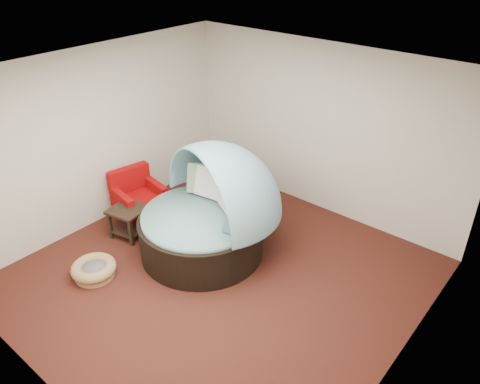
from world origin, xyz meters
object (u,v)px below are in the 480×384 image
Objects in this scene: pet_basket at (94,269)px; red_armchair at (138,197)px; canopy_daybed at (207,205)px; side_table at (129,218)px.

red_armchair is (-0.71, 1.40, 0.27)m from pet_basket.
canopy_daybed is at bearing 61.46° from pet_basket.
canopy_daybed is 2.81× the size of red_armchair.
side_table is (-1.21, -0.52, -0.46)m from canopy_daybed.
red_armchair reaches higher than pet_basket.
canopy_daybed is at bearing 23.43° from side_table.
canopy_daybed is 1.57m from red_armchair.
red_armchair is at bearing 124.97° from side_table.
canopy_daybed is 3.94× the size of side_table.
pet_basket is 1.32× the size of side_table.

